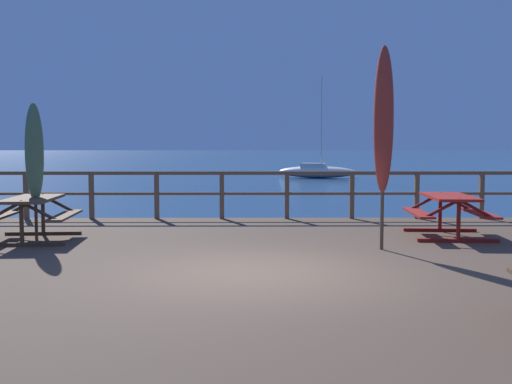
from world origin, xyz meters
name	(u,v)px	position (x,y,z in m)	size (l,w,h in m)	color
ground_plane	(256,331)	(0.00, 0.00, 0.00)	(600.00, 600.00, 0.00)	navy
wooden_deck	(256,301)	(0.00, 0.00, 0.40)	(13.77, 12.32, 0.80)	brown
railing_waterside_far	(254,187)	(0.00, 6.01, 1.53)	(13.57, 0.10, 1.09)	brown
picnic_table_mid_right	(449,207)	(3.58, 3.17, 1.35)	(1.51, 1.80, 0.78)	maroon
picnic_table_front_right	(33,209)	(-3.95, 2.79, 1.35)	(1.51, 1.78, 0.78)	brown
patio_umbrella_short_front	(383,121)	(2.04, 1.77, 2.87)	(0.32, 0.32, 3.27)	#4C3828
patio_umbrella_tall_mid_right	(34,153)	(-3.91, 2.82, 2.35)	(0.32, 0.32, 2.44)	#4C3828
sailboat_distant	(317,171)	(4.92, 38.87, 0.51)	(6.23, 3.35, 7.72)	white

